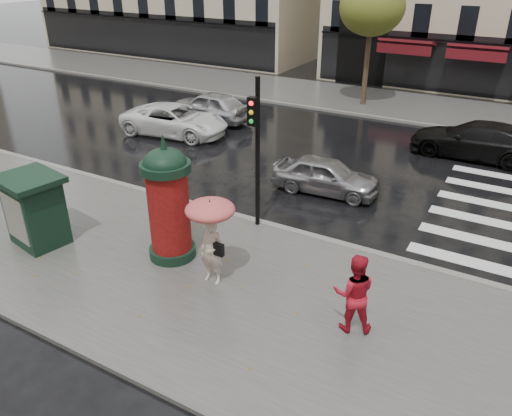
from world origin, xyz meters
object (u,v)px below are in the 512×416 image
Objects in this scene: traffic_light at (256,140)px; woman_red at (354,293)px; man_burgundy at (172,208)px; woman_umbrella at (211,228)px; car_black at (476,140)px; morris_column at (168,200)px; newsstand at (35,209)px; car_white at (175,120)px; car_far_silver at (210,106)px; car_silver at (326,175)px.

woman_red is at bearing -36.33° from traffic_light.
woman_umbrella is at bearing 118.68° from man_burgundy.
car_black is at bearing 63.67° from traffic_light.
woman_red is 5.54m from traffic_light.
newsstand is (-3.80, -1.31, -0.63)m from morris_column.
traffic_light is at bearing -59.47° from woman_red.
man_burgundy is 9.63m from car_white.
woman_red is 0.43× the size of car_far_silver.
car_silver is 7.52m from car_black.
woman_umbrella is at bearing -18.23° from car_black.
woman_umbrella reaches higher than car_far_silver.
morris_column reaches higher than car_black.
woman_red is 0.42× the size of traffic_light.
morris_column reaches higher than newsstand.
car_silver is at bearing -32.45° from car_black.
newsstand reaches higher than man_burgundy.
car_silver is at bearing 72.39° from morris_column.
man_burgundy reaches higher than car_black.
morris_column is at bearing -113.53° from traffic_light.
man_burgundy is 11.77m from car_far_silver.
morris_column is (-1.68, 0.46, 0.15)m from woman_umbrella.
woman_red is 0.50× the size of car_silver.
car_silver is 9.00m from car_white.
car_silver is at bearing -86.18° from woman_red.
traffic_light is 0.87× the size of car_black.
car_far_silver reaches higher than car_white.
car_silver is at bearing -147.88° from man_burgundy.
woman_red is 0.36× the size of car_black.
morris_column is at bearing 19.06° from newsstand.
car_black is (9.85, 13.87, -0.43)m from newsstand.
traffic_light is at bearing 44.12° from car_far_silver.
morris_column is 1.71× the size of newsstand.
woman_red is 0.53× the size of morris_column.
man_burgundy is at bearing 147.65° from car_silver.
man_burgundy is (-6.18, 1.51, -0.16)m from woman_red.
traffic_light reaches higher than morris_column.
newsstand is (-3.00, -2.38, 0.28)m from man_burgundy.
woman_red reaches higher than car_silver.
car_far_silver is at bearing -11.11° from car_white.
woman_red reaches higher than car_far_silver.
newsstand is at bearing -160.94° from morris_column.
car_far_silver is (-5.72, 10.29, -0.15)m from man_burgundy.
car_silver is at bearing 52.56° from newsstand.
newsstand is at bearing -35.04° from car_black.
car_white is (-7.84, 6.04, -2.18)m from traffic_light.
morris_column is 0.94× the size of car_silver.
morris_column reaches higher than man_burgundy.
morris_column is at bearing -150.09° from car_white.
traffic_light is 11.24m from car_black.
car_black is at bearing 54.60° from newsstand.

